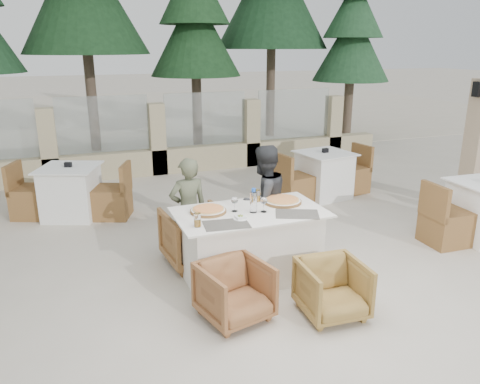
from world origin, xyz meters
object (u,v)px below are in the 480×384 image
object	(u,v)px
dining_table	(250,245)
beer_glass_right	(257,196)
pizza_left	(208,210)
bg_table_a	(71,192)
armchair_far_right	(254,227)
pizza_right	(283,200)
olive_dish	(240,217)
diner_left	(188,210)
wine_glass_near	(264,204)
diner_right	(263,202)
wine_glass_centre	(235,203)
bg_table_b	(324,175)
armchair_near_left	(235,291)
water_bottle	(253,200)
beer_glass_left	(197,220)
armchair_far_left	(195,236)
armchair_near_right	(332,289)

from	to	relation	value
dining_table	beer_glass_right	size ratio (longest dim) A/B	11.93
pizza_left	beer_glass_right	world-z (taller)	beer_glass_right
bg_table_a	armchair_far_right	bearing A→B (deg)	-24.16
pizza_right	olive_dish	size ratio (longest dim) A/B	3.87
pizza_left	diner_left	bearing A→B (deg)	97.97
beer_glass_right	wine_glass_near	bearing A→B (deg)	-101.96
dining_table	diner_right	distance (m)	0.68
pizza_left	wine_glass_centre	size ratio (longest dim) A/B	2.08
wine_glass_near	bg_table_b	bearing A→B (deg)	47.32
dining_table	armchair_near_left	distance (m)	0.85
water_bottle	wine_glass_centre	xyz separation A→B (m)	(-0.18, 0.10, -0.04)
bg_table_b	bg_table_a	bearing A→B (deg)	164.63
armchair_near_left	bg_table_b	world-z (taller)	bg_table_b
beer_glass_left	armchair_far_right	distance (m)	1.36
wine_glass_centre	olive_dish	size ratio (longest dim) A/B	1.67
armchair_far_right	water_bottle	bearing A→B (deg)	51.73
armchair_far_left	armchair_near_right	bearing A→B (deg)	114.16
wine_glass_centre	water_bottle	bearing A→B (deg)	-28.40
beer_glass_right	diner_right	distance (m)	0.30
wine_glass_near	beer_glass_left	world-z (taller)	wine_glass_near
armchair_far_left	armchair_far_right	bearing A→B (deg)	176.74
beer_glass_right	armchair_near_right	world-z (taller)	beer_glass_right
pizza_right	olive_dish	distance (m)	0.70
pizza_right	bg_table_a	bearing A→B (deg)	130.53
armchair_near_left	diner_left	distance (m)	1.44
pizza_left	pizza_right	size ratio (longest dim) A/B	0.90
armchair_near_left	diner_right	world-z (taller)	diner_right
wine_glass_centre	olive_dish	distance (m)	0.25
olive_dish	diner_right	distance (m)	0.87
pizza_right	olive_dish	bearing A→B (deg)	-153.19
pizza_right	armchair_far_left	xyz separation A→B (m)	(-0.91, 0.44, -0.47)
beer_glass_right	armchair_far_left	distance (m)	0.88
olive_dish	armchair_near_right	distance (m)	1.15
water_bottle	beer_glass_right	size ratio (longest dim) A/B	1.98
armchair_far_left	bg_table_b	xyz separation A→B (m)	(2.70, 1.65, 0.06)
water_bottle	bg_table_b	distance (m)	3.22
armchair_far_left	armchair_far_right	distance (m)	0.76
water_bottle	beer_glass_right	world-z (taller)	water_bottle
wine_glass_centre	wine_glass_near	xyz separation A→B (m)	(0.28, -0.13, 0.00)
wine_glass_near	diner_right	bearing A→B (deg)	66.50
water_bottle	diner_right	distance (m)	0.66
beer_glass_left	bg_table_b	world-z (taller)	beer_glass_left
armchair_near_right	bg_table_a	size ratio (longest dim) A/B	0.36
armchair_far_right	diner_left	size ratio (longest dim) A/B	0.57
wine_glass_near	diner_left	distance (m)	1.01
olive_dish	armchair_near_left	size ratio (longest dim) A/B	0.18
diner_right	pizza_left	bearing A→B (deg)	5.13
dining_table	wine_glass_centre	distance (m)	0.50
bg_table_a	wine_glass_near	bearing A→B (deg)	-34.33
dining_table	armchair_near_right	bearing A→B (deg)	-66.09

